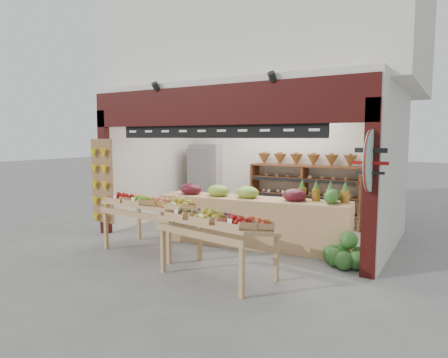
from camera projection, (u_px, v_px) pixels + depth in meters
The scene contains 11 objects.
ground at pixel (239, 238), 8.26m from camera, with size 60.00×60.00×0.00m, color slate.
shop_structure at pixel (273, 58), 9.24m from camera, with size 6.36×5.12×5.40m.
banana_board at pixel (101, 183), 8.52m from camera, with size 0.60×0.15×1.80m.
gift_sign at pixel (371, 161), 5.71m from camera, with size 0.04×0.93×0.92m.
back_shelving at pixel (304, 179), 9.50m from camera, with size 2.69×0.44×1.69m.
refrigerator at pixel (206, 179), 10.75m from camera, with size 0.74×0.74×1.90m, color #BBBDC2.
cardboard_stack at pixel (199, 213), 9.81m from camera, with size 1.00×0.72×0.63m.
mid_counter at pixel (252, 219), 7.70m from camera, with size 3.75×1.14×1.15m.
display_table_left at pixel (148, 205), 7.39m from camera, with size 1.75×1.05×1.07m.
display_table_right at pixel (218, 222), 5.91m from camera, with size 1.79×1.19×1.05m.
watermelon_pile at pixel (345, 254), 6.49m from camera, with size 0.73×0.73×0.57m.
Camera 1 is at (3.84, -7.13, 2.09)m, focal length 32.00 mm.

